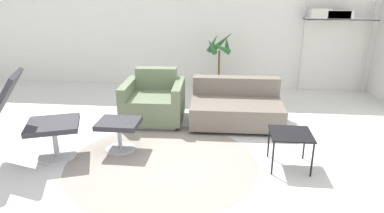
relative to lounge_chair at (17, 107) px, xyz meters
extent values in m
plane|color=silver|center=(1.55, 0.40, -0.65)|extent=(12.00, 12.00, 0.00)
cube|color=silver|center=(1.55, 3.38, 0.75)|extent=(12.00, 0.06, 2.80)
cylinder|color=gray|center=(1.58, 0.10, -0.65)|extent=(2.17, 2.17, 0.01)
cylinder|color=#BCBCC1|center=(0.32, 0.12, -0.64)|extent=(0.57, 0.57, 0.02)
cylinder|color=#BCBCC1|center=(0.32, 0.12, -0.46)|extent=(0.06, 0.06, 0.34)
cube|color=#2D2D33|center=(0.32, 0.12, -0.25)|extent=(0.72, 0.70, 0.06)
cube|color=#2D2D33|center=(-0.13, -0.05, 0.08)|extent=(0.58, 0.65, 0.62)
cylinder|color=#BCBCC1|center=(1.01, 0.38, -0.64)|extent=(0.36, 0.36, 0.02)
cylinder|color=#BCBCC1|center=(1.01, 0.38, -0.48)|extent=(0.05, 0.05, 0.30)
cube|color=#2D2D33|center=(1.01, 0.38, -0.31)|extent=(0.49, 0.42, 0.06)
cube|color=silver|center=(1.22, 1.36, -0.62)|extent=(0.73, 0.70, 0.06)
cube|color=#667556|center=(1.22, 1.36, -0.42)|extent=(0.65, 0.85, 0.35)
cube|color=#667556|center=(1.21, 1.68, -0.08)|extent=(0.63, 0.20, 0.33)
cube|color=#667556|center=(1.59, 1.38, -0.33)|extent=(0.15, 0.83, 0.53)
cube|color=#667556|center=(0.85, 1.35, -0.33)|extent=(0.15, 0.83, 0.53)
cube|color=black|center=(2.43, 1.35, -0.63)|extent=(1.17, 0.78, 0.05)
cube|color=#70665B|center=(2.43, 1.35, -0.45)|extent=(1.31, 0.91, 0.31)
cube|color=#70665B|center=(2.42, 1.69, -0.16)|extent=(1.29, 0.23, 0.27)
cube|color=black|center=(2.99, 0.17, -0.26)|extent=(0.44, 0.44, 0.02)
cylinder|color=black|center=(2.79, -0.03, -0.46)|extent=(0.02, 0.02, 0.38)
cylinder|color=black|center=(3.19, -0.03, -0.46)|extent=(0.02, 0.02, 0.38)
cylinder|color=black|center=(2.79, 0.37, -0.46)|extent=(0.02, 0.02, 0.38)
cylinder|color=black|center=(3.19, 0.37, -0.46)|extent=(0.02, 0.02, 0.38)
cylinder|color=#333338|center=(2.13, 2.88, -0.53)|extent=(0.32, 0.32, 0.24)
cylinder|color=#382819|center=(2.13, 2.88, -0.42)|extent=(0.30, 0.30, 0.02)
cylinder|color=brown|center=(2.13, 2.88, -0.13)|extent=(0.04, 0.04, 0.56)
cone|color=#2D6B33|center=(2.26, 2.87, 0.28)|extent=(0.12, 0.34, 0.33)
cone|color=#2D6B33|center=(2.19, 3.04, 0.31)|extent=(0.42, 0.24, 0.39)
cone|color=#2D6B33|center=(2.01, 2.95, 0.28)|extent=(0.25, 0.34, 0.33)
cone|color=#2D6B33|center=(1.99, 2.82, 0.24)|extent=(0.24, 0.37, 0.27)
cone|color=#2D6B33|center=(2.15, 2.71, 0.23)|extent=(0.39, 0.14, 0.26)
cylinder|color=#BCBCC1|center=(3.65, 3.24, 0.19)|extent=(0.03, 0.03, 1.68)
cylinder|color=#BCBCC1|center=(4.82, 3.24, 0.19)|extent=(0.03, 0.03, 1.68)
cube|color=silver|center=(4.24, 3.12, 0.70)|extent=(1.23, 0.28, 0.02)
cube|color=silver|center=(4.24, 3.12, 0.71)|extent=(1.23, 0.28, 0.02)
cube|color=beige|center=(3.88, 3.11, 0.80)|extent=(0.36, 0.24, 0.17)
cube|color=silver|center=(4.20, 3.11, 0.79)|extent=(0.43, 0.24, 0.13)
cube|color=#B7B2A8|center=(4.19, 3.11, 0.78)|extent=(0.36, 0.24, 0.14)
camera|label=1|loc=(2.28, -3.31, 1.24)|focal=32.00mm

